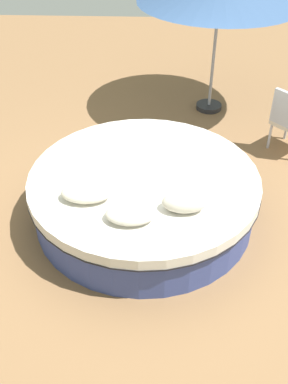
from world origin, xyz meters
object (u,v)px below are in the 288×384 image
Objects in this scene: throw_pillow_1 at (130,214)px; throw_pillow_2 at (184,202)px; round_bed at (144,195)px; throw_pillow_0 at (86,193)px.

throw_pillow_2 reaches higher than throw_pillow_1.
throw_pillow_2 reaches higher than round_bed.
throw_pillow_0 is 1.07m from throw_pillow_2.
throw_pillow_0 is 0.60m from throw_pillow_1.
throw_pillow_2 is at bearing -7.66° from throw_pillow_0.
throw_pillow_0 is 1.17× the size of throw_pillow_2.
throw_pillow_2 is at bearing -53.16° from round_bed.
throw_pillow_2 is (1.07, -0.14, 0.02)m from throw_pillow_0.
throw_pillow_1 is at bearing -32.87° from throw_pillow_0.
throw_pillow_2 is (0.45, -0.60, 0.39)m from round_bed.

